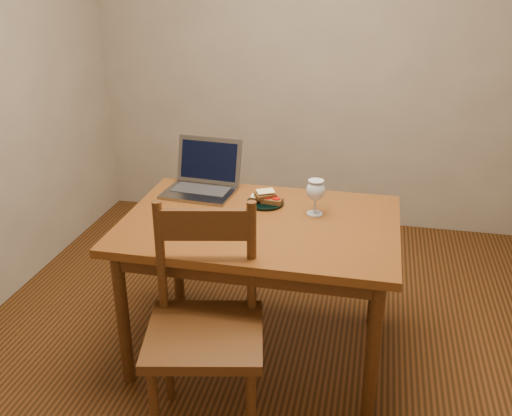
% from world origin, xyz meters
% --- Properties ---
extents(floor, '(3.20, 3.20, 0.02)m').
position_xyz_m(floor, '(0.00, 0.00, -0.01)').
color(floor, black).
rests_on(floor, ground).
extents(back_wall, '(3.20, 0.02, 2.60)m').
position_xyz_m(back_wall, '(0.00, 1.61, 1.30)').
color(back_wall, gray).
rests_on(back_wall, floor).
extents(front_wall, '(3.20, 0.02, 2.60)m').
position_xyz_m(front_wall, '(0.00, -1.61, 1.30)').
color(front_wall, gray).
rests_on(front_wall, floor).
extents(table, '(1.30, 0.90, 0.74)m').
position_xyz_m(table, '(-0.02, -0.11, 0.65)').
color(table, '#502A0D').
rests_on(table, floor).
extents(chair, '(0.55, 0.53, 0.50)m').
position_xyz_m(chair, '(-0.13, -0.66, 0.54)').
color(chair, '#3A210C').
rests_on(chair, floor).
extents(plate, '(0.19, 0.19, 0.02)m').
position_xyz_m(plate, '(-0.03, 0.09, 0.75)').
color(plate, black).
rests_on(plate, table).
extents(sandwich_cheese, '(0.09, 0.06, 0.03)m').
position_xyz_m(sandwich_cheese, '(-0.07, 0.10, 0.77)').
color(sandwich_cheese, '#381E0C').
rests_on(sandwich_cheese, plate).
extents(sandwich_tomato, '(0.11, 0.07, 0.03)m').
position_xyz_m(sandwich_tomato, '(0.00, 0.08, 0.77)').
color(sandwich_tomato, '#381E0C').
rests_on(sandwich_tomato, plate).
extents(sandwich_top, '(0.12, 0.11, 0.03)m').
position_xyz_m(sandwich_top, '(-0.03, 0.09, 0.79)').
color(sandwich_top, '#381E0C').
rests_on(sandwich_top, plate).
extents(milk_glass, '(0.09, 0.09, 0.18)m').
position_xyz_m(milk_glass, '(0.23, 0.02, 0.83)').
color(milk_glass, white).
rests_on(milk_glass, table).
extents(laptop, '(0.38, 0.36, 0.26)m').
position_xyz_m(laptop, '(-0.40, 0.22, 0.81)').
color(laptop, slate).
rests_on(laptop, table).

